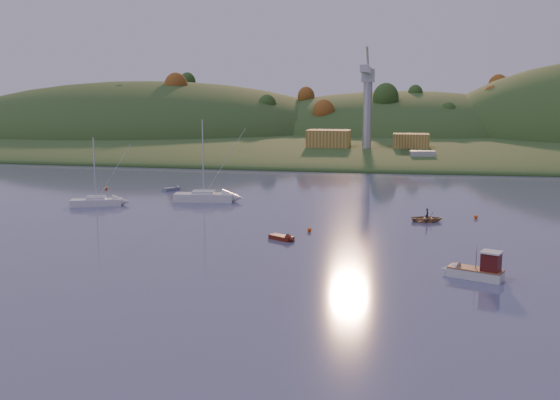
% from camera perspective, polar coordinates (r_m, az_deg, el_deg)
% --- Properties ---
extents(ground, '(500.00, 500.00, 0.00)m').
position_cam_1_polar(ground, '(43.49, -3.98, -11.61)').
color(ground, '#3D4364').
rests_on(ground, ground).
extents(far_shore, '(620.00, 220.00, 1.50)m').
position_cam_1_polar(far_shore, '(269.85, 8.80, 5.96)').
color(far_shore, '#23431A').
rests_on(far_shore, ground).
extents(shore_slope, '(640.00, 150.00, 7.00)m').
position_cam_1_polar(shore_slope, '(205.06, 8.05, 4.93)').
color(shore_slope, '#23431A').
rests_on(shore_slope, ground).
extents(hill_left_far, '(120.00, 100.00, 32.00)m').
position_cam_1_polar(hill_left_far, '(306.56, -22.94, 5.73)').
color(hill_left_far, '#23431A').
rests_on(hill_left_far, ground).
extents(hill_left, '(170.00, 140.00, 44.00)m').
position_cam_1_polar(hill_left, '(259.97, -11.83, 5.74)').
color(hill_left, '#23431A').
rests_on(hill_left, ground).
extents(hill_center, '(140.00, 120.00, 36.00)m').
position_cam_1_polar(hill_center, '(249.68, 10.91, 5.63)').
color(hill_center, '#23431A').
rests_on(hill_center, ground).
extents(hillside_trees, '(280.00, 50.00, 32.00)m').
position_cam_1_polar(hillside_trees, '(224.98, 8.32, 5.31)').
color(hillside_trees, '#264719').
rests_on(hillside_trees, ground).
extents(wharf, '(42.00, 16.00, 2.40)m').
position_cam_1_polar(wharf, '(161.93, 9.01, 4.17)').
color(wharf, slate).
rests_on(wharf, ground).
extents(shed_west, '(11.00, 8.00, 4.80)m').
position_cam_1_polar(shed_west, '(163.61, 4.48, 5.57)').
color(shed_west, olive).
rests_on(shed_west, wharf).
extents(shed_east, '(9.00, 7.00, 4.00)m').
position_cam_1_polar(shed_east, '(163.59, 11.88, 5.26)').
color(shed_east, olive).
rests_on(shed_east, wharf).
extents(dock_crane, '(3.20, 28.00, 20.30)m').
position_cam_1_polar(dock_crane, '(157.83, 8.00, 9.87)').
color(dock_crane, '#B7B7BC').
rests_on(dock_crane, wharf).
extents(fishing_boat, '(5.63, 3.64, 3.45)m').
position_cam_1_polar(fishing_boat, '(57.09, 17.10, -6.07)').
color(fishing_boat, silver).
rests_on(fishing_boat, ground).
extents(sailboat_near, '(7.45, 4.52, 9.92)m').
position_cam_1_polar(sailboat_near, '(94.21, -16.46, -0.11)').
color(sailboat_near, silver).
rests_on(sailboat_near, ground).
extents(sailboat_far, '(9.12, 3.76, 12.28)m').
position_cam_1_polar(sailboat_far, '(94.83, -6.98, 0.34)').
color(sailboat_far, silver).
rests_on(sailboat_far, ground).
extents(canoe, '(4.24, 3.32, 0.80)m').
position_cam_1_polar(canoe, '(81.09, 13.30, -1.66)').
color(canoe, '#997B54').
rests_on(canoe, ground).
extents(paddler, '(0.43, 0.58, 1.46)m').
position_cam_1_polar(paddler, '(81.03, 13.31, -1.43)').
color(paddler, black).
rests_on(paddler, ground).
extents(red_tender, '(3.49, 2.75, 1.15)m').
position_cam_1_polar(red_tender, '(68.54, 0.53, -3.54)').
color(red_tender, '#55190C').
rests_on(red_tender, ground).
extents(grey_dinghy, '(2.95, 3.29, 1.21)m').
position_cam_1_polar(grey_dinghy, '(107.27, -9.60, 1.03)').
color(grey_dinghy, slate).
rests_on(grey_dinghy, ground).
extents(work_vessel, '(13.61, 6.19, 3.38)m').
position_cam_1_polar(work_vessel, '(147.97, 12.87, 3.57)').
color(work_vessel, slate).
rests_on(work_vessel, ground).
extents(buoy_1, '(0.50, 0.50, 0.50)m').
position_cam_1_polar(buoy_1, '(84.80, 17.47, -1.47)').
color(buoy_1, '#E0480B').
rests_on(buoy_1, ground).
extents(buoy_2, '(0.50, 0.50, 0.50)m').
position_cam_1_polar(buoy_2, '(110.00, -15.60, 1.02)').
color(buoy_2, '#E0480B').
rests_on(buoy_2, ground).
extents(buoy_3, '(0.50, 0.50, 0.50)m').
position_cam_1_polar(buoy_3, '(102.77, -7.63, 0.72)').
color(buoy_3, '#E0480B').
rests_on(buoy_3, ground).
extents(buoy_4, '(0.50, 0.50, 0.50)m').
position_cam_1_polar(buoy_4, '(72.96, 2.70, -2.75)').
color(buoy_4, '#E0480B').
rests_on(buoy_4, ground).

